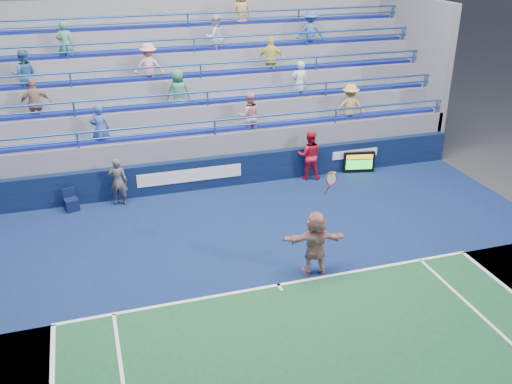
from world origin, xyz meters
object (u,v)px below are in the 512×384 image
object	(u,v)px
serve_speed_board	(359,162)
tennis_player	(315,243)
line_judge	(118,182)
judge_chair	(72,204)
ball_girl	(309,155)

from	to	relation	value
serve_speed_board	tennis_player	size ratio (longest dim) A/B	0.41
tennis_player	line_judge	world-z (taller)	tennis_player
tennis_player	judge_chair	bearing A→B (deg)	136.60
serve_speed_board	line_judge	bearing A→B (deg)	-179.02
serve_speed_board	ball_girl	world-z (taller)	ball_girl
tennis_player	ball_girl	size ratio (longest dim) A/B	1.58
judge_chair	tennis_player	bearing A→B (deg)	-43.40
tennis_player	line_judge	size ratio (longest dim) A/B	1.74
judge_chair	ball_girl	size ratio (longest dim) A/B	0.40
line_judge	ball_girl	xyz separation A→B (m)	(6.74, 0.19, 0.08)
tennis_player	line_judge	xyz separation A→B (m)	(-4.52, 5.71, -0.07)
serve_speed_board	judge_chair	size ratio (longest dim) A/B	1.61
tennis_player	ball_girl	bearing A→B (deg)	69.35
line_judge	ball_girl	distance (m)	6.74
serve_speed_board	judge_chair	xyz separation A→B (m)	(-10.24, -0.15, -0.17)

